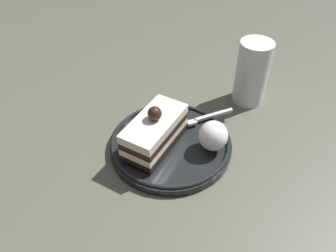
{
  "coord_description": "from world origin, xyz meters",
  "views": [
    {
      "loc": [
        0.34,
        -0.17,
        0.37
      ],
      "look_at": [
        0.02,
        -0.0,
        0.05
      ],
      "focal_mm": 35.72,
      "sensor_mm": 36.0,
      "label": 1
    }
  ],
  "objects_px": {
    "whipped_cream_dollop": "(213,136)",
    "drink_glass_near": "(251,76)",
    "dessert_plate": "(168,145)",
    "fork": "(199,118)",
    "cake_slice": "(155,131)"
  },
  "relations": [
    {
      "from": "whipped_cream_dollop",
      "to": "drink_glass_near",
      "type": "distance_m",
      "value": 0.16
    },
    {
      "from": "dessert_plate",
      "to": "whipped_cream_dollop",
      "type": "bearing_deg",
      "value": 51.55
    },
    {
      "from": "fork",
      "to": "cake_slice",
      "type": "bearing_deg",
      "value": -79.11
    },
    {
      "from": "dessert_plate",
      "to": "fork",
      "type": "xyz_separation_m",
      "value": [
        -0.02,
        0.07,
        0.01
      ]
    },
    {
      "from": "whipped_cream_dollop",
      "to": "cake_slice",
      "type": "bearing_deg",
      "value": -121.83
    },
    {
      "from": "dessert_plate",
      "to": "drink_glass_near",
      "type": "relative_size",
      "value": 1.64
    },
    {
      "from": "dessert_plate",
      "to": "cake_slice",
      "type": "distance_m",
      "value": 0.04
    },
    {
      "from": "whipped_cream_dollop",
      "to": "fork",
      "type": "xyz_separation_m",
      "value": [
        -0.06,
        0.02,
        -0.02
      ]
    },
    {
      "from": "dessert_plate",
      "to": "drink_glass_near",
      "type": "xyz_separation_m",
      "value": [
        -0.05,
        0.19,
        0.04
      ]
    },
    {
      "from": "cake_slice",
      "to": "dessert_plate",
      "type": "bearing_deg",
      "value": 80.48
    },
    {
      "from": "cake_slice",
      "to": "whipped_cream_dollop",
      "type": "xyz_separation_m",
      "value": [
        0.05,
        0.07,
        -0.0
      ]
    },
    {
      "from": "dessert_plate",
      "to": "whipped_cream_dollop",
      "type": "relative_size",
      "value": 4.11
    },
    {
      "from": "cake_slice",
      "to": "drink_glass_near",
      "type": "bearing_deg",
      "value": 101.81
    },
    {
      "from": "cake_slice",
      "to": "drink_glass_near",
      "type": "distance_m",
      "value": 0.21
    },
    {
      "from": "cake_slice",
      "to": "fork",
      "type": "bearing_deg",
      "value": 100.89
    }
  ]
}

